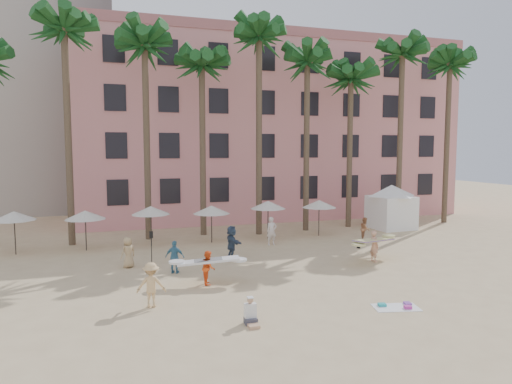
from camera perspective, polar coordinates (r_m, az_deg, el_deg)
The scene contains 11 objects.
ground at distance 19.96m, azimuth 4.84°, elevation -13.09°, with size 120.00×120.00×0.00m, color #D1B789.
pink_hotel at distance 45.81m, azimuth 0.81°, elevation 7.47°, with size 35.00×14.00×16.00m, color #D88783.
palm_row at distance 34.08m, azimuth -4.06°, elevation 16.61°, with size 44.40×5.40×16.30m.
umbrella_row at distance 30.58m, azimuth -9.26°, elevation -2.19°, with size 22.50×2.70×2.73m.
cabana at distance 37.87m, azimuth 16.55°, elevation -1.30°, with size 4.77×4.77×3.50m.
beach_towel at distance 19.65m, azimuth 17.21°, elevation -13.52°, with size 1.97×1.36×0.14m.
carrier_yellow at distance 26.64m, azimuth 14.56°, elevation -6.30°, with size 3.29×2.28×1.77m.
carrier_white at distance 21.73m, azimuth -5.99°, elevation -9.18°, with size 2.98×1.18×1.59m.
beachgoers at distance 25.10m, azimuth -3.82°, elevation -7.11°, with size 16.89×10.48×1.93m.
paddle at distance 23.63m, azimuth -12.94°, elevation -6.75°, with size 0.18×0.04×2.23m.
seated_man at distance 17.06m, azimuth -0.65°, elevation -15.12°, with size 0.44×0.76×0.99m.
Camera 1 is at (-7.15, -17.54, 6.31)m, focal length 32.00 mm.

